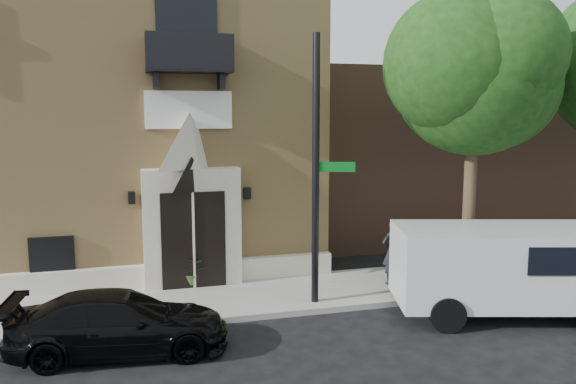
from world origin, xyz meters
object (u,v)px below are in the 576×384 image
(pedestrian_near, at_px, (393,252))
(street_sign, at_px, (316,170))
(black_sedan, at_px, (120,323))
(cargo_van, at_px, (517,267))
(fire_hydrant, at_px, (419,277))
(dumpster, at_px, (515,259))

(pedestrian_near, bearing_deg, street_sign, 19.26)
(street_sign, bearing_deg, black_sedan, -143.75)
(black_sedan, xyz_separation_m, cargo_van, (9.03, -0.32, 0.57))
(cargo_van, height_order, fire_hydrant, cargo_van)
(fire_hydrant, height_order, dumpster, dumpster)
(black_sedan, xyz_separation_m, dumpster, (10.72, 1.94, 0.08))
(black_sedan, relative_size, cargo_van, 0.77)
(black_sedan, relative_size, pedestrian_near, 2.41)
(street_sign, distance_m, dumpster, 6.67)
(cargo_van, bearing_deg, pedestrian_near, 140.67)
(dumpster, bearing_deg, street_sign, -155.22)
(fire_hydrant, bearing_deg, cargo_van, -49.21)
(cargo_van, height_order, dumpster, cargo_van)
(black_sedan, xyz_separation_m, pedestrian_near, (7.14, 2.35, 0.42))
(cargo_van, distance_m, dumpster, 2.86)
(black_sedan, distance_m, pedestrian_near, 7.53)
(black_sedan, bearing_deg, pedestrian_near, -66.58)
(black_sedan, bearing_deg, street_sign, -66.35)
(fire_hydrant, relative_size, pedestrian_near, 0.47)
(black_sedan, distance_m, street_sign, 5.65)
(cargo_van, xyz_separation_m, pedestrian_near, (-1.89, 2.67, -0.15))
(black_sedan, distance_m, cargo_van, 9.05)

